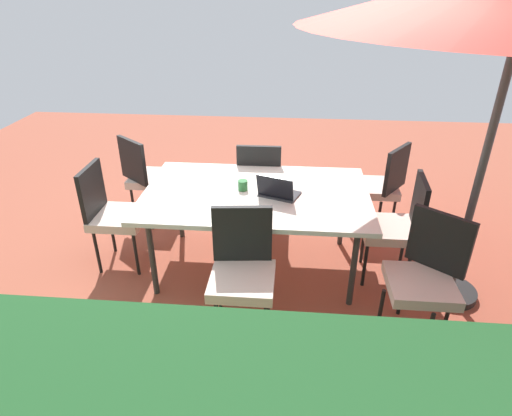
{
  "coord_description": "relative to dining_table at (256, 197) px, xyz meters",
  "views": [
    {
      "loc": [
        -0.29,
        3.33,
        2.4
      ],
      "look_at": [
        0.0,
        0.0,
        0.62
      ],
      "focal_mm": 30.14,
      "sensor_mm": 36.0,
      "label": 1
    }
  ],
  "objects": [
    {
      "name": "cup",
      "position": [
        0.12,
        -0.03,
        0.09
      ],
      "size": [
        0.08,
        0.08,
        0.09
      ],
      "primitive_type": "cylinder",
      "color": "#286B33",
      "rests_on": "dining_table"
    },
    {
      "name": "ground_plane",
      "position": [
        0.0,
        0.0,
        -0.74
      ],
      "size": [
        10.0,
        10.0,
        0.02
      ],
      "primitive_type": "cube",
      "color": "#9E4C38"
    },
    {
      "name": "chair_west",
      "position": [
        -1.22,
        0.05,
        -0.18
      ],
      "size": [
        0.48,
        0.47,
        0.98
      ],
      "rotation": [
        0.0,
        0.0,
        1.48
      ],
      "color": "beige",
      "rests_on": "ground_plane"
    },
    {
      "name": "chair_northwest",
      "position": [
        -1.28,
        0.76,
        -0.18
      ],
      "size": [
        0.58,
        0.58,
        0.98
      ],
      "rotation": [
        0.0,
        0.0,
        2.48
      ],
      "color": "beige",
      "rests_on": "ground_plane"
    },
    {
      "name": "laptop",
      "position": [
        -0.19,
        0.07,
        0.09
      ],
      "size": [
        0.38,
        0.34,
        0.21
      ],
      "rotation": [
        0.0,
        0.0,
        -0.35
      ],
      "color": "#2D2D33",
      "rests_on": "dining_table"
    },
    {
      "name": "chair_southeast",
      "position": [
        1.25,
        -0.79,
        -0.18
      ],
      "size": [
        0.58,
        0.58,
        0.98
      ],
      "rotation": [
        0.0,
        0.0,
        5.61
      ],
      "color": "beige",
      "rests_on": "ground_plane"
    },
    {
      "name": "chair_east",
      "position": [
        1.31,
        0.04,
        -0.18
      ],
      "size": [
        0.46,
        0.46,
        0.98
      ],
      "rotation": [
        0.0,
        0.0,
        4.72
      ],
      "color": "beige",
      "rests_on": "ground_plane"
    },
    {
      "name": "dining_table",
      "position": [
        0.0,
        0.0,
        0.0
      ],
      "size": [
        1.95,
        1.23,
        0.78
      ],
      "color": "silver",
      "rests_on": "ground_plane"
    },
    {
      "name": "chair_southwest",
      "position": [
        -1.21,
        -0.77,
        -0.18
      ],
      "size": [
        0.58,
        0.58,
        0.98
      ],
      "rotation": [
        0.0,
        0.0,
        0.93
      ],
      "color": "beige",
      "rests_on": "ground_plane"
    },
    {
      "name": "chair_north",
      "position": [
        0.03,
        0.81,
        -0.18
      ],
      "size": [
        0.47,
        0.48,
        0.98
      ],
      "rotation": [
        0.0,
        0.0,
        3.24
      ],
      "color": "beige",
      "rests_on": "ground_plane"
    },
    {
      "name": "chair_south",
      "position": [
        0.03,
        -0.76,
        -0.18
      ],
      "size": [
        0.46,
        0.46,
        0.98
      ],
      "rotation": [
        0.0,
        0.0,
        0.01
      ],
      "color": "beige",
      "rests_on": "ground_plane"
    }
  ]
}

